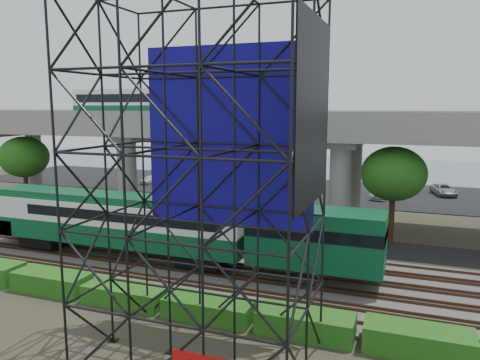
% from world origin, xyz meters
% --- Properties ---
extents(ground, '(140.00, 140.00, 0.00)m').
position_xyz_m(ground, '(0.00, 0.00, 0.00)').
color(ground, '#474233').
rests_on(ground, ground).
extents(ballast_bed, '(90.00, 12.00, 0.20)m').
position_xyz_m(ballast_bed, '(0.00, 2.00, 0.10)').
color(ballast_bed, slate).
rests_on(ballast_bed, ground).
extents(service_road, '(90.00, 5.00, 0.08)m').
position_xyz_m(service_road, '(0.00, 10.50, 0.04)').
color(service_road, black).
rests_on(service_road, ground).
extents(parking_lot, '(90.00, 18.00, 0.08)m').
position_xyz_m(parking_lot, '(0.00, 34.00, 0.04)').
color(parking_lot, black).
rests_on(parking_lot, ground).
extents(harbor_water, '(140.00, 40.00, 0.03)m').
position_xyz_m(harbor_water, '(0.00, 56.00, 0.01)').
color(harbor_water, '#446471').
rests_on(harbor_water, ground).
extents(rail_tracks, '(90.00, 9.52, 0.16)m').
position_xyz_m(rail_tracks, '(0.00, 2.00, 0.28)').
color(rail_tracks, '#472D1E').
rests_on(rail_tracks, ballast_bed).
extents(commuter_train, '(29.30, 3.06, 4.30)m').
position_xyz_m(commuter_train, '(-1.70, 2.00, 2.88)').
color(commuter_train, black).
rests_on(commuter_train, rail_tracks).
extents(overpass, '(80.00, 12.00, 12.40)m').
position_xyz_m(overpass, '(-0.86, 16.00, 8.21)').
color(overpass, '#9E9B93').
rests_on(overpass, ground).
extents(scaffold_tower, '(9.36, 6.36, 15.00)m').
position_xyz_m(scaffold_tower, '(7.37, -7.98, 7.47)').
color(scaffold_tower, black).
rests_on(scaffold_tower, ground).
extents(hedge_strip, '(34.60, 1.80, 1.20)m').
position_xyz_m(hedge_strip, '(1.01, -4.30, 0.56)').
color(hedge_strip, '#195814').
rests_on(hedge_strip, ground).
extents(trees, '(40.94, 16.94, 7.69)m').
position_xyz_m(trees, '(-4.67, 16.17, 5.57)').
color(trees, '#382314').
rests_on(trees, ground).
extents(suv, '(4.62, 2.45, 1.24)m').
position_xyz_m(suv, '(-18.62, 11.47, 0.70)').
color(suv, black).
rests_on(suv, service_road).
extents(parked_cars, '(40.41, 9.80, 1.31)m').
position_xyz_m(parked_cars, '(1.67, 33.76, 0.70)').
color(parked_cars, silver).
rests_on(parked_cars, parking_lot).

